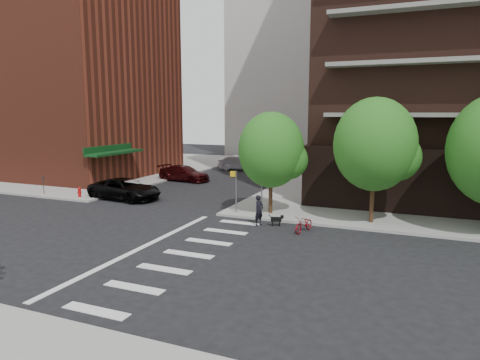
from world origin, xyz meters
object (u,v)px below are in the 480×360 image
object	(u,v)px
parked_car_black	(125,189)
parked_car_silver	(242,163)
scooter	(304,224)
fire_hydrant	(79,192)
parked_car_maroon	(184,173)
dog_walker	(259,210)

from	to	relation	value
parked_car_black	parked_car_silver	distance (m)	18.03
parked_car_silver	scooter	distance (m)	24.76
fire_hydrant	parked_car_maroon	world-z (taller)	parked_car_maroon
fire_hydrant	dog_walker	size ratio (longest dim) A/B	0.42
fire_hydrant	scooter	world-z (taller)	scooter
scooter	dog_walker	world-z (taller)	dog_walker
parked_car_maroon	dog_walker	xyz separation A→B (m)	(11.82, -12.19, 0.14)
dog_walker	parked_car_black	bearing A→B (deg)	93.96
parked_car_silver	scooter	size ratio (longest dim) A/B	2.91
scooter	dog_walker	bearing A→B (deg)	-174.31
parked_car_silver	dog_walker	xyz separation A→B (m)	(9.70, -21.03, 0.04)
parked_car_maroon	parked_car_silver	size ratio (longest dim) A/B	1.00
scooter	dog_walker	xyz separation A→B (m)	(-2.68, 0.41, 0.41)
parked_car_black	scooter	xyz separation A→B (m)	(14.23, -3.51, -0.32)
fire_hydrant	dog_walker	xyz separation A→B (m)	(14.70, -1.90, 0.31)
parked_car_black	parked_car_maroon	world-z (taller)	parked_car_black
parked_car_black	parked_car_silver	bearing A→B (deg)	-0.79
fire_hydrant	parked_car_silver	bearing A→B (deg)	75.35
parked_car_maroon	dog_walker	bearing A→B (deg)	-130.10
parked_car_maroon	parked_car_silver	xyz separation A→B (m)	(2.13, 8.84, 0.10)
parked_car_black	parked_car_silver	size ratio (longest dim) A/B	1.10
fire_hydrant	dog_walker	bearing A→B (deg)	-7.35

